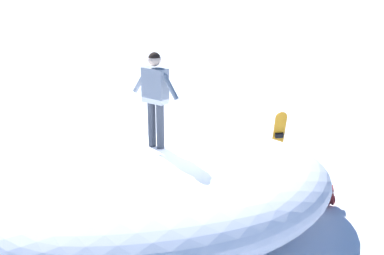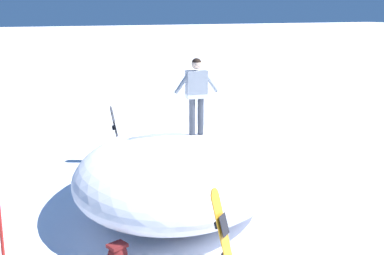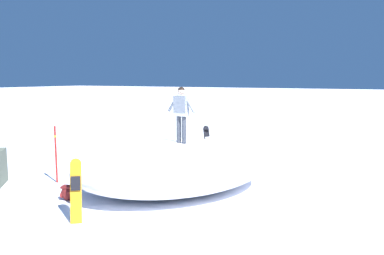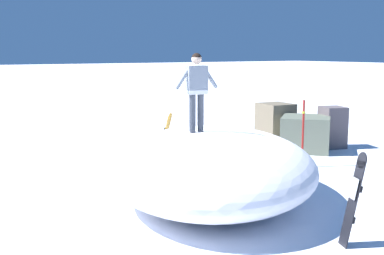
{
  "view_description": "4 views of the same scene",
  "coord_description": "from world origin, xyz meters",
  "px_view_note": "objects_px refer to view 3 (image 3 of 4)",
  "views": [
    {
      "loc": [
        7.19,
        3.96,
        4.79
      ],
      "look_at": [
        0.19,
        -0.04,
        2.09
      ],
      "focal_mm": 46.67,
      "sensor_mm": 36.0,
      "label": 1
    },
    {
      "loc": [
        -9.82,
        3.84,
        4.36
      ],
      "look_at": [
        0.32,
        -0.79,
        1.7
      ],
      "focal_mm": 46.66,
      "sensor_mm": 36.0,
      "label": 2
    },
    {
      "loc": [
        -10.2,
        -6.69,
        3.59
      ],
      "look_at": [
        0.42,
        -1.03,
        2.03
      ],
      "focal_mm": 36.31,
      "sensor_mm": 36.0,
      "label": 3
    },
    {
      "loc": [
        9.13,
        -6.66,
        3.34
      ],
      "look_at": [
        0.03,
        -0.86,
        1.66
      ],
      "focal_mm": 45.85,
      "sensor_mm": 36.0,
      "label": 4
    }
  ],
  "objects_px": {
    "snowboard_secondary_upright": "(208,145)",
    "trail_marker_pole": "(56,153)",
    "backpack_near": "(67,193)",
    "snowboarder_standing": "(181,109)",
    "snowboard_primary_upright": "(76,189)"
  },
  "relations": [
    {
      "from": "snowboard_secondary_upright",
      "to": "trail_marker_pole",
      "type": "height_order",
      "value": "trail_marker_pole"
    },
    {
      "from": "snowboard_secondary_upright",
      "to": "backpack_near",
      "type": "xyz_separation_m",
      "value": [
        -5.94,
        1.73,
        -0.63
      ]
    },
    {
      "from": "trail_marker_pole",
      "to": "snowboarder_standing",
      "type": "bearing_deg",
      "value": -76.57
    },
    {
      "from": "snowboard_primary_upright",
      "to": "backpack_near",
      "type": "bearing_deg",
      "value": 53.11
    },
    {
      "from": "backpack_near",
      "to": "snowboard_secondary_upright",
      "type": "bearing_deg",
      "value": -16.24
    },
    {
      "from": "snowboard_secondary_upright",
      "to": "trail_marker_pole",
      "type": "bearing_deg",
      "value": 143.28
    },
    {
      "from": "snowboard_primary_upright",
      "to": "backpack_near",
      "type": "distance_m",
      "value": 1.93
    },
    {
      "from": "snowboard_primary_upright",
      "to": "backpack_near",
      "type": "xyz_separation_m",
      "value": [
        1.1,
        1.47,
        -0.58
      ]
    },
    {
      "from": "snowboard_primary_upright",
      "to": "trail_marker_pole",
      "type": "bearing_deg",
      "value": 53.93
    },
    {
      "from": "snowboard_secondary_upright",
      "to": "snowboarder_standing",
      "type": "bearing_deg",
      "value": -166.94
    },
    {
      "from": "snowboard_primary_upright",
      "to": "snowboarder_standing",
      "type": "bearing_deg",
      "value": -18.08
    },
    {
      "from": "snowboard_primary_upright",
      "to": "trail_marker_pole",
      "type": "distance_m",
      "value": 4.01
    },
    {
      "from": "snowboarder_standing",
      "to": "backpack_near",
      "type": "xyz_separation_m",
      "value": [
        -2.29,
        2.58,
        -2.39
      ]
    },
    {
      "from": "snowboard_secondary_upright",
      "to": "backpack_near",
      "type": "height_order",
      "value": "snowboard_secondary_upright"
    },
    {
      "from": "snowboard_primary_upright",
      "to": "snowboard_secondary_upright",
      "type": "height_order",
      "value": "snowboard_secondary_upright"
    }
  ]
}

